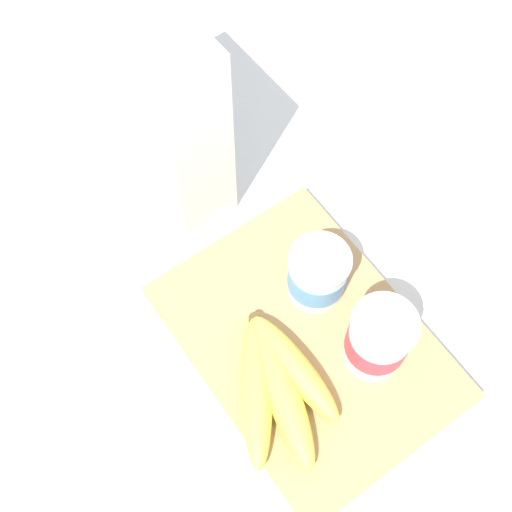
# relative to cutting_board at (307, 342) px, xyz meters

# --- Properties ---
(ground_plane) EXTENTS (2.40, 2.40, 0.00)m
(ground_plane) POSITION_rel_cutting_board_xyz_m (0.00, 0.00, -0.01)
(ground_plane) COLOR silver
(cutting_board) EXTENTS (0.34, 0.25, 0.02)m
(cutting_board) POSITION_rel_cutting_board_xyz_m (0.00, 0.00, 0.00)
(cutting_board) COLOR tan
(cutting_board) RESTS_ON ground_plane
(cereal_box) EXTENTS (0.19, 0.09, 0.28)m
(cereal_box) POSITION_rel_cutting_board_xyz_m (-0.30, 0.00, 0.13)
(cereal_box) COLOR white
(cereal_box) RESTS_ON ground_plane
(yogurt_cup_front) EXTENTS (0.07, 0.07, 0.08)m
(yogurt_cup_front) POSITION_rel_cutting_board_xyz_m (-0.05, 0.05, 0.05)
(yogurt_cup_front) COLOR white
(yogurt_cup_front) RESTS_ON cutting_board
(yogurt_cup_back) EXTENTS (0.07, 0.07, 0.10)m
(yogurt_cup_back) POSITION_rel_cutting_board_xyz_m (0.06, 0.05, 0.06)
(yogurt_cup_back) COLOR white
(yogurt_cup_back) RESTS_ON cutting_board
(banana_bunch) EXTENTS (0.19, 0.13, 0.04)m
(banana_bunch) POSITION_rel_cutting_board_xyz_m (0.03, -0.06, 0.03)
(banana_bunch) COLOR #DFD34C
(banana_bunch) RESTS_ON cutting_board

